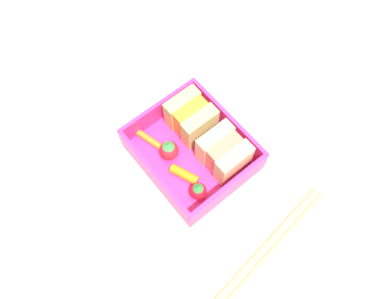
% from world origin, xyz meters
% --- Properties ---
extents(ground_plane, '(1.20, 1.20, 0.02)m').
position_xyz_m(ground_plane, '(0.00, 0.00, -0.01)').
color(ground_plane, beige).
extents(bento_tray, '(0.17, 0.14, 0.01)m').
position_xyz_m(bento_tray, '(0.00, 0.00, 0.01)').
color(bento_tray, '#F42D82').
rests_on(bento_tray, ground_plane).
extents(bento_rim, '(0.17, 0.14, 0.04)m').
position_xyz_m(bento_rim, '(0.00, 0.00, 0.03)').
color(bento_rim, '#F42D82').
rests_on(bento_rim, bento_tray).
extents(sandwich_left, '(0.06, 0.06, 0.06)m').
position_xyz_m(sandwich_left, '(-0.04, 0.03, 0.04)').
color(sandwich_left, tan).
rests_on(sandwich_left, bento_tray).
extents(sandwich_center_left, '(0.06, 0.06, 0.06)m').
position_xyz_m(sandwich_center_left, '(0.04, 0.03, 0.04)').
color(sandwich_center_left, '#DFBB85').
rests_on(sandwich_center_left, bento_tray).
extents(carrot_stick_left, '(0.05, 0.02, 0.01)m').
position_xyz_m(carrot_stick_left, '(-0.05, -0.04, 0.02)').
color(carrot_stick_left, orange).
rests_on(carrot_stick_left, bento_tray).
extents(strawberry_left, '(0.03, 0.03, 0.03)m').
position_xyz_m(strawberry_left, '(-0.02, -0.03, 0.03)').
color(strawberry_left, red).
rests_on(strawberry_left, bento_tray).
extents(carrot_stick_far_left, '(0.05, 0.03, 0.01)m').
position_xyz_m(carrot_stick_far_left, '(0.02, -0.03, 0.02)').
color(carrot_stick_far_left, orange).
rests_on(carrot_stick_far_left, bento_tray).
extents(strawberry_far_left, '(0.02, 0.02, 0.03)m').
position_xyz_m(strawberry_far_left, '(0.05, -0.03, 0.03)').
color(strawberry_far_left, red).
rests_on(strawberry_far_left, bento_tray).
extents(chopstick_pair, '(0.04, 0.22, 0.01)m').
position_xyz_m(chopstick_pair, '(0.17, -0.00, 0.00)').
color(chopstick_pair, tan).
rests_on(chopstick_pair, ground_plane).
extents(drinking_glass, '(0.06, 0.06, 0.09)m').
position_xyz_m(drinking_glass, '(-0.17, -0.06, 0.04)').
color(drinking_glass, white).
rests_on(drinking_glass, ground_plane).
extents(folded_napkin, '(0.17, 0.12, 0.00)m').
position_xyz_m(folded_napkin, '(0.02, -0.16, 0.00)').
color(folded_napkin, silver).
rests_on(folded_napkin, ground_plane).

